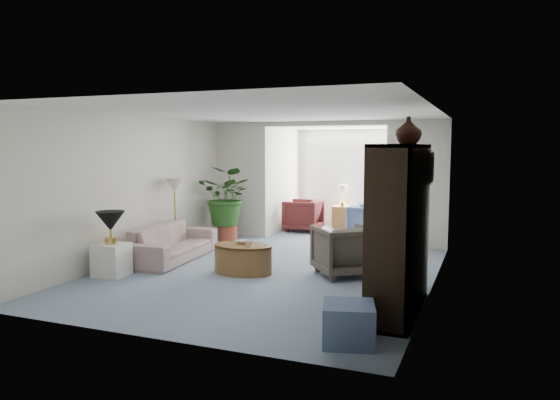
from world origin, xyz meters
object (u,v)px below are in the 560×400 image
at_px(wingback_chair, 344,250).
at_px(plant_pot, 228,233).
at_px(coffee_bowl, 243,242).
at_px(entertainment_cabinet, 400,229).
at_px(framed_picture, 431,167).
at_px(side_table_dark, 393,257).
at_px(sunroom_chair_blue, 366,220).
at_px(cabinet_urn, 408,130).
at_px(table_lamp, 110,221).
at_px(coffee_table, 243,259).
at_px(ottoman, 349,324).
at_px(end_table, 112,260).
at_px(coffee_cup, 249,244).
at_px(floor_lamp, 174,186).
at_px(sunroom_chair_maroon, 303,215).
at_px(sunroom_table, 342,217).
at_px(sofa, 172,242).

bearing_deg(wingback_chair, plant_pot, -71.44).
xyz_separation_m(coffee_bowl, entertainment_cabinet, (2.62, -1.14, 0.53)).
distance_m(framed_picture, side_table_dark, 1.71).
bearing_deg(sunroom_chair_blue, entertainment_cabinet, -164.33).
xyz_separation_m(side_table_dark, cabinet_urn, (0.37, -1.29, 1.90)).
height_order(table_lamp, coffee_bowl, table_lamp).
distance_m(table_lamp, coffee_table, 2.10).
bearing_deg(entertainment_cabinet, coffee_table, 158.08).
bearing_deg(ottoman, table_lamp, 161.42).
xyz_separation_m(end_table, wingback_chair, (3.29, 1.37, 0.14)).
bearing_deg(side_table_dark, wingback_chair, -156.80).
xyz_separation_m(end_table, table_lamp, (0.00, 0.00, 0.60)).
bearing_deg(coffee_table, side_table_dark, 18.92).
height_order(side_table_dark, plant_pot, side_table_dark).
bearing_deg(end_table, plant_pot, 85.95).
height_order(end_table, wingback_chair, wingback_chair).
height_order(coffee_table, coffee_cup, coffee_cup).
xyz_separation_m(coffee_table, coffee_bowl, (-0.05, 0.10, 0.25)).
distance_m(wingback_chair, plant_pot, 3.66).
bearing_deg(coffee_cup, floor_lamp, 150.72).
xyz_separation_m(end_table, coffee_cup, (1.94, 0.82, 0.25)).
distance_m(side_table_dark, cabinet_urn, 2.32).
height_order(plant_pot, sunroom_chair_maroon, sunroom_chair_maroon).
relative_size(side_table_dark, sunroom_chair_blue, 0.76).
height_order(cabinet_urn, sunroom_chair_maroon, cabinet_urn).
height_order(framed_picture, cabinet_urn, cabinet_urn).
height_order(cabinet_urn, ottoman, cabinet_urn).
bearing_deg(cabinet_urn, table_lamp, -175.00).
bearing_deg(sunroom_chair_blue, sunroom_table, 44.17).
bearing_deg(end_table, sunroom_table, 70.95).
height_order(side_table_dark, entertainment_cabinet, entertainment_cabinet).
bearing_deg(end_table, table_lamp, 0.00).
xyz_separation_m(coffee_table, sunroom_table, (0.26, 5.00, 0.04)).
bearing_deg(plant_pot, wingback_chair, -33.36).
bearing_deg(floor_lamp, end_table, -85.82).
bearing_deg(floor_lamp, cabinet_urn, -19.59).
distance_m(coffee_table, sunroom_chair_blue, 4.37).
height_order(sofa, ottoman, sofa).
distance_m(table_lamp, ottoman, 4.34).
distance_m(table_lamp, coffee_cup, 2.13).
height_order(coffee_bowl, side_table_dark, side_table_dark).
bearing_deg(framed_picture, sunroom_chair_maroon, 127.81).
bearing_deg(framed_picture, sofa, 174.41).
xyz_separation_m(wingback_chair, plant_pot, (-3.05, 2.01, -0.23)).
distance_m(side_table_dark, sunroom_chair_maroon, 4.42).
bearing_deg(coffee_cup, sunroom_table, 88.80).
relative_size(coffee_bowl, cabinet_urn, 0.61).
distance_m(framed_picture, table_lamp, 4.76).
bearing_deg(plant_pot, coffee_cup, -56.50).
height_order(sofa, coffee_table, sofa).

